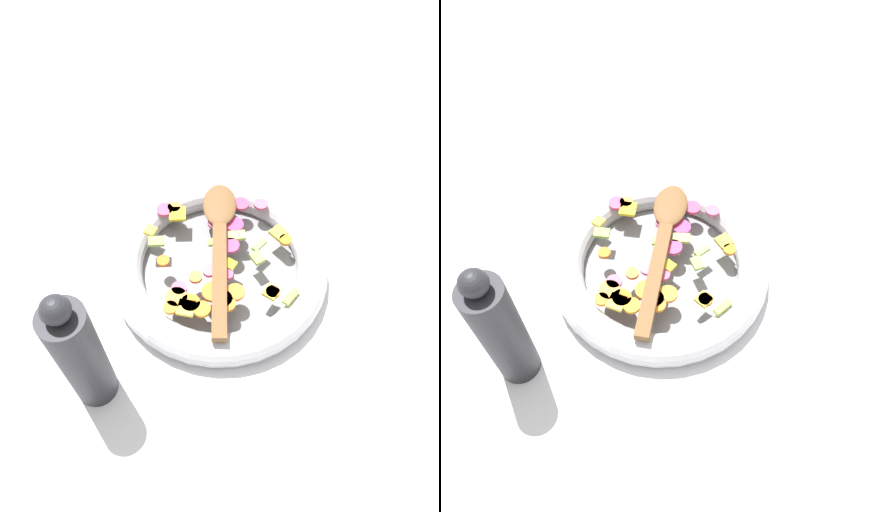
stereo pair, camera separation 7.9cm
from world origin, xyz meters
TOP-DOWN VIEW (x-y plane):
  - ground_plane at (0.00, 0.00)m, footprint 4.00×4.00m
  - skillet at (0.00, 0.00)m, footprint 0.35×0.35m
  - chopped_vegetables at (-0.00, 0.01)m, footprint 0.23×0.24m
  - wooden_spoon at (0.03, -0.00)m, footprint 0.30×0.08m
  - pepper_mill at (-0.17, 0.20)m, footprint 0.06×0.06m

SIDE VIEW (x-z plane):
  - ground_plane at x=0.00m, z-range 0.00..0.00m
  - skillet at x=0.00m, z-range 0.00..0.05m
  - chopped_vegetables at x=0.00m, z-range 0.05..0.06m
  - wooden_spoon at x=0.03m, z-range 0.06..0.07m
  - pepper_mill at x=-0.17m, z-range -0.01..0.24m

